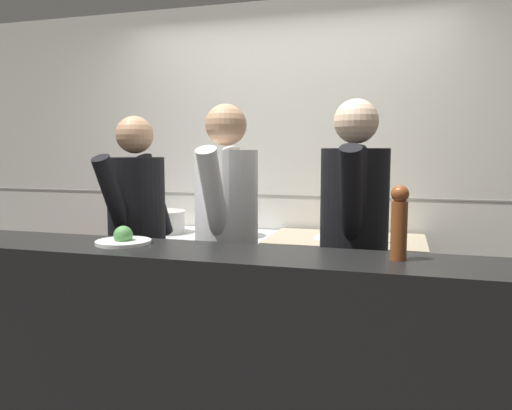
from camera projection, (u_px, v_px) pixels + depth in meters
wall_back_tiled at (284, 176)px, 3.82m from camera, size 8.00×0.06×2.60m
oven_range at (199, 293)px, 3.68m from camera, size 1.08×0.71×0.88m
prep_counter at (345, 305)px, 3.38m from camera, size 1.03×0.65×0.91m
pass_counter at (202, 357)px, 2.37m from camera, size 2.98×0.45×1.03m
stock_pot at (163, 221)px, 3.70m from camera, size 0.34×0.34×0.16m
sauce_pot at (228, 219)px, 3.54m from camera, size 0.36×0.36×0.23m
mixing_bowl_steel at (330, 232)px, 3.34m from camera, size 0.23×0.23×0.08m
chefs_knife at (361, 243)px, 3.14m from camera, size 0.35×0.21×0.02m
plated_dish_main at (123, 239)px, 2.47m from camera, size 0.27×0.27×0.10m
pepper_mill at (399, 221)px, 2.09m from camera, size 0.07×0.07×0.32m
chef_head_cook at (137, 240)px, 3.06m from camera, size 0.38×0.74×1.70m
chef_sous at (227, 242)px, 2.83m from camera, size 0.37×0.76×1.75m
chef_line at (353, 247)px, 2.65m from camera, size 0.37×0.77×1.76m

